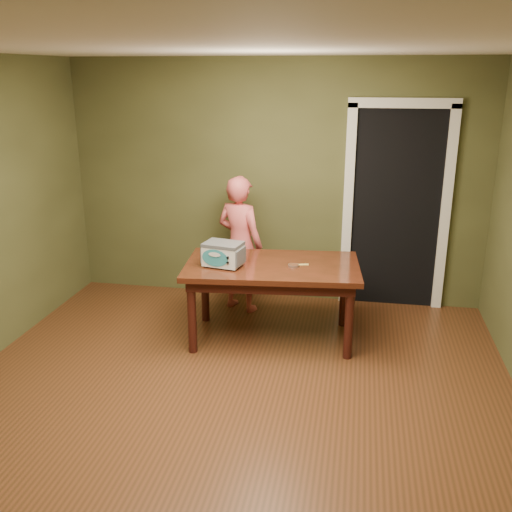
% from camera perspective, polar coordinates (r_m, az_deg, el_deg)
% --- Properties ---
extents(floor, '(5.00, 5.00, 0.00)m').
position_cam_1_polar(floor, '(4.40, -3.41, -15.88)').
color(floor, '#592F19').
rests_on(floor, ground).
extents(room_shell, '(4.52, 5.02, 2.61)m').
position_cam_1_polar(room_shell, '(3.73, -3.90, 6.46)').
color(room_shell, brown).
rests_on(room_shell, ground).
extents(doorway, '(1.10, 0.66, 2.25)m').
position_cam_1_polar(doorway, '(6.49, 13.68, 5.08)').
color(doorway, black).
rests_on(doorway, ground).
extents(dining_table, '(1.68, 1.05, 0.75)m').
position_cam_1_polar(dining_table, '(5.31, 1.62, -1.82)').
color(dining_table, '#32160B').
rests_on(dining_table, floor).
extents(toy_oven, '(0.39, 0.30, 0.22)m').
position_cam_1_polar(toy_oven, '(5.19, -3.30, 0.27)').
color(toy_oven, '#4C4F54').
rests_on(toy_oven, dining_table).
extents(baking_pan, '(0.10, 0.10, 0.02)m').
position_cam_1_polar(baking_pan, '(5.21, 3.78, -0.95)').
color(baking_pan, silver).
rests_on(baking_pan, dining_table).
extents(spatula, '(0.18, 0.07, 0.01)m').
position_cam_1_polar(spatula, '(5.26, 4.30, -0.87)').
color(spatula, '#DDC160').
rests_on(spatula, dining_table).
extents(child, '(0.62, 0.52, 1.45)m').
position_cam_1_polar(child, '(5.98, -1.60, 1.20)').
color(child, '#D05556').
rests_on(child, floor).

